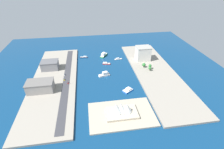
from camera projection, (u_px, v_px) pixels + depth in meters
The scene contains 20 objects.
ground_plane at pixel (107, 77), 287.04m from camera, with size 440.00×440.00×0.00m, color navy.
quay_west at pixel (155, 72), 297.57m from camera, with size 70.00×240.00×2.82m, color gray.
quay_east at pixel (54, 81), 275.02m from camera, with size 70.00×240.00×2.82m, color gray.
peninsula_point at pixel (122, 114), 211.71m from camera, with size 81.93×51.99×2.00m, color #A89E89.
road_strip at pixel (67, 79), 276.85m from camera, with size 10.56×228.00×0.15m, color #38383D.
tugboat_red at pixel (106, 63), 325.82m from camera, with size 16.13×7.11×4.02m.
ferry_white_commuter at pixel (104, 74), 289.03m from camera, with size 21.28×11.48×7.56m.
catamaran_blue at pixel (128, 90), 253.63m from camera, with size 17.68×15.99×4.22m.
patrol_launch_navy at pixel (84, 57), 349.80m from camera, with size 17.18×5.34×3.68m.
ferry_green_doubledeck at pixel (104, 55), 355.93m from camera, with size 18.16×24.23×7.74m.
yacht_sleek_gray at pixel (118, 59), 343.32m from camera, with size 16.56×5.32×3.43m.
carpark_squat_concrete at pixel (40, 86), 246.47m from camera, with size 38.42×23.14×15.51m.
hotel_broad_white at pixel (143, 53), 329.76m from camera, with size 27.63×22.19×27.27m.
warehouse_low_gray at pixel (50, 65), 301.57m from camera, with size 29.76×22.17×15.30m.
pickup_red at pixel (68, 83), 266.08m from camera, with size 2.06×4.94×1.48m.
sedan_silver at pixel (65, 75), 285.91m from camera, with size 2.01×5.18×1.47m.
taxi_yellow_cab at pixel (64, 80), 273.67m from camera, with size 1.91×4.64×1.54m.
traffic_light_waterfront at pixel (70, 82), 262.83m from camera, with size 0.36×0.36×6.50m.
opera_landmark at pixel (122, 110), 207.80m from camera, with size 39.43×25.16×17.85m.
park_tree_cluster at pixel (147, 66), 303.18m from camera, with size 14.86×19.58×9.27m.
Camera 1 is at (28.04, 240.18, 155.00)m, focal length 27.04 mm.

